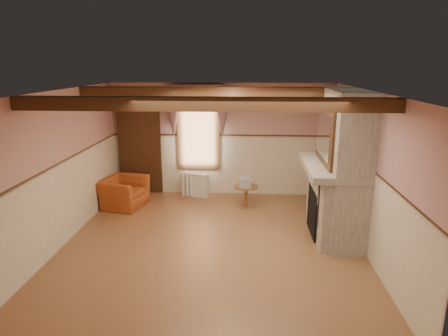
# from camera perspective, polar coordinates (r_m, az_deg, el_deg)

# --- Properties ---
(floor) EXTENTS (5.50, 6.00, 0.01)m
(floor) POSITION_cam_1_polar(r_m,az_deg,el_deg) (7.58, -1.71, -10.69)
(floor) COLOR brown
(floor) RESTS_ON ground
(ceiling) EXTENTS (5.50, 6.00, 0.01)m
(ceiling) POSITION_cam_1_polar(r_m,az_deg,el_deg) (6.86, -1.89, 10.93)
(ceiling) COLOR silver
(ceiling) RESTS_ON wall_back
(wall_back) EXTENTS (5.50, 0.02, 2.80)m
(wall_back) POSITION_cam_1_polar(r_m,az_deg,el_deg) (10.01, -0.24, 4.07)
(wall_back) COLOR tan
(wall_back) RESTS_ON floor
(wall_front) EXTENTS (5.50, 0.02, 2.80)m
(wall_front) POSITION_cam_1_polar(r_m,az_deg,el_deg) (4.29, -5.48, -10.98)
(wall_front) COLOR tan
(wall_front) RESTS_ON floor
(wall_left) EXTENTS (0.02, 6.00, 2.80)m
(wall_left) POSITION_cam_1_polar(r_m,az_deg,el_deg) (7.83, -22.26, -0.08)
(wall_left) COLOR tan
(wall_left) RESTS_ON floor
(wall_right) EXTENTS (0.02, 6.00, 2.80)m
(wall_right) POSITION_cam_1_polar(r_m,az_deg,el_deg) (7.37, 20.01, -0.74)
(wall_right) COLOR tan
(wall_right) RESTS_ON floor
(wainscot) EXTENTS (5.50, 6.00, 1.50)m
(wainscot) POSITION_cam_1_polar(r_m,az_deg,el_deg) (7.29, -1.75, -5.36)
(wainscot) COLOR beige
(wainscot) RESTS_ON floor
(chair_rail) EXTENTS (5.50, 6.00, 0.08)m
(chair_rail) POSITION_cam_1_polar(r_m,az_deg,el_deg) (7.07, -1.80, 0.35)
(chair_rail) COLOR black
(chair_rail) RESTS_ON wainscot
(firebox) EXTENTS (0.20, 0.95, 0.90)m
(firebox) POSITION_cam_1_polar(r_m,az_deg,el_deg) (8.05, 13.08, -6.06)
(firebox) COLOR black
(firebox) RESTS_ON floor
(armchair) EXTENTS (1.10, 1.20, 0.67)m
(armchair) POSITION_cam_1_polar(r_m,az_deg,el_deg) (9.62, -14.20, -3.40)
(armchair) COLOR #994219
(armchair) RESTS_ON floor
(side_table) EXTENTS (0.64, 0.64, 0.55)m
(side_table) POSITION_cam_1_polar(r_m,az_deg,el_deg) (9.20, 3.18, -4.17)
(side_table) COLOR brown
(side_table) RESTS_ON floor
(book_stack) EXTENTS (0.28, 0.34, 0.20)m
(book_stack) POSITION_cam_1_polar(r_m,az_deg,el_deg) (9.05, 3.02, -2.00)
(book_stack) COLOR #B7AD8C
(book_stack) RESTS_ON side_table
(radiator) EXTENTS (0.72, 0.41, 0.60)m
(radiator) POSITION_cam_1_polar(r_m,az_deg,el_deg) (10.05, -4.12, -2.39)
(radiator) COLOR silver
(radiator) RESTS_ON floor
(bowl) EXTENTS (0.32, 0.32, 0.08)m
(bowl) POSITION_cam_1_polar(r_m,az_deg,el_deg) (7.84, 15.22, 0.98)
(bowl) COLOR brown
(bowl) RESTS_ON mantel
(mantel_clock) EXTENTS (0.14, 0.24, 0.20)m
(mantel_clock) POSITION_cam_1_polar(r_m,az_deg,el_deg) (8.41, 14.43, 2.37)
(mantel_clock) COLOR black
(mantel_clock) RESTS_ON mantel
(oil_lamp) EXTENTS (0.11, 0.11, 0.28)m
(oil_lamp) POSITION_cam_1_polar(r_m,az_deg,el_deg) (8.15, 14.79, 2.24)
(oil_lamp) COLOR gold
(oil_lamp) RESTS_ON mantel
(candle_red) EXTENTS (0.06, 0.06, 0.16)m
(candle_red) POSITION_cam_1_polar(r_m,az_deg,el_deg) (7.06, 16.53, -0.28)
(candle_red) COLOR #AB2315
(candle_red) RESTS_ON mantel
(jar_yellow) EXTENTS (0.06, 0.06, 0.12)m
(jar_yellow) POSITION_cam_1_polar(r_m,az_deg,el_deg) (7.59, 15.61, 0.67)
(jar_yellow) COLOR yellow
(jar_yellow) RESTS_ON mantel
(fireplace) EXTENTS (0.85, 2.00, 2.80)m
(fireplace) POSITION_cam_1_polar(r_m,az_deg,el_deg) (7.85, 16.54, 0.46)
(fireplace) COLOR gray
(fireplace) RESTS_ON floor
(mantel) EXTENTS (1.05, 2.05, 0.12)m
(mantel) POSITION_cam_1_polar(r_m,az_deg,el_deg) (7.82, 15.23, 0.20)
(mantel) COLOR gray
(mantel) RESTS_ON fireplace
(overmantel_mirror) EXTENTS (0.06, 1.44, 1.04)m
(overmantel_mirror) POSITION_cam_1_polar(r_m,az_deg,el_deg) (7.66, 14.18, 4.64)
(overmantel_mirror) COLOR silver
(overmantel_mirror) RESTS_ON fireplace
(door) EXTENTS (1.10, 0.10, 2.10)m
(door) POSITION_cam_1_polar(r_m,az_deg,el_deg) (10.37, -11.93, 2.15)
(door) COLOR black
(door) RESTS_ON floor
(window) EXTENTS (1.06, 0.08, 2.02)m
(window) POSITION_cam_1_polar(r_m,az_deg,el_deg) (9.99, -3.70, 5.48)
(window) COLOR white
(window) RESTS_ON wall_back
(window_drapes) EXTENTS (1.30, 0.14, 1.40)m
(window_drapes) POSITION_cam_1_polar(r_m,az_deg,el_deg) (9.82, -3.83, 8.85)
(window_drapes) COLOR gray
(window_drapes) RESTS_ON wall_back
(ceiling_beam_front) EXTENTS (5.50, 0.18, 0.20)m
(ceiling_beam_front) POSITION_cam_1_polar(r_m,az_deg,el_deg) (5.68, -3.01, 9.10)
(ceiling_beam_front) COLOR black
(ceiling_beam_front) RESTS_ON ceiling
(ceiling_beam_back) EXTENTS (5.50, 0.18, 0.20)m
(ceiling_beam_back) POSITION_cam_1_polar(r_m,az_deg,el_deg) (8.06, -1.09, 10.80)
(ceiling_beam_back) COLOR black
(ceiling_beam_back) RESTS_ON ceiling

